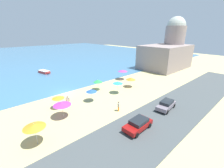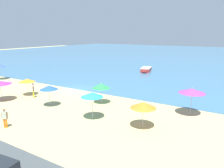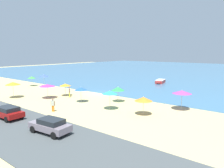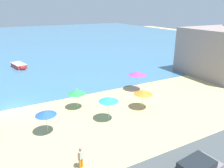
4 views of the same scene
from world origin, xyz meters
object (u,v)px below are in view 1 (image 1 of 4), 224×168
object	(u,v)px
parked_car_1	(138,124)
beach_umbrella_7	(91,91)
bather_0	(68,100)
harbor_fortress	(168,51)
beach_umbrella_4	(98,81)
beach_umbrella_5	(34,126)
bather_1	(119,106)
skiff_nearshore	(44,72)
beach_umbrella_3	(131,79)
beach_umbrella_0	(118,83)
beach_umbrella_2	(62,104)
beach_umbrella_1	(58,97)
parked_car_0	(166,105)
beach_umbrella_9	(123,71)

from	to	relation	value
parked_car_1	beach_umbrella_7	bearing A→B (deg)	87.85
bather_0	harbor_fortress	size ratio (longest dim) A/B	0.11
beach_umbrella_4	beach_umbrella_5	bearing A→B (deg)	-150.42
bather_1	skiff_nearshore	size ratio (longest dim) A/B	0.38
beach_umbrella_7	bather_1	xyz separation A→B (m)	(1.04, -5.67, -1.08)
beach_umbrella_3	bather_0	size ratio (longest dim) A/B	1.26
beach_umbrella_3	bather_1	world-z (taller)	beach_umbrella_3
beach_umbrella_0	beach_umbrella_7	world-z (taller)	beach_umbrella_0
beach_umbrella_0	skiff_nearshore	size ratio (longest dim) A/B	0.58
bather_0	bather_1	size ratio (longest dim) A/B	1.08
beach_umbrella_0	beach_umbrella_2	bearing A→B (deg)	-174.91
beach_umbrella_0	harbor_fortress	bearing A→B (deg)	10.24
beach_umbrella_1	parked_car_1	bearing A→B (deg)	-67.70
beach_umbrella_3	skiff_nearshore	distance (m)	26.54
beach_umbrella_0	skiff_nearshore	xyz separation A→B (m)	(-5.54, 25.13, -1.78)
beach_umbrella_3	parked_car_0	distance (m)	11.03
parked_car_0	skiff_nearshore	xyz separation A→B (m)	(-6.64, 34.92, -0.35)
beach_umbrella_3	skiff_nearshore	world-z (taller)	beach_umbrella_3
beach_umbrella_2	beach_umbrella_9	distance (m)	20.22
beach_umbrella_0	beach_umbrella_5	xyz separation A→B (m)	(-16.46, -4.28, 0.11)
bather_0	beach_umbrella_5	bearing A→B (deg)	-138.25
beach_umbrella_4	beach_umbrella_5	distance (m)	16.86
beach_umbrella_7	beach_umbrella_9	size ratio (longest dim) A/B	0.88
beach_umbrella_0	bather_0	bearing A→B (deg)	170.60
beach_umbrella_5	parked_car_0	xyz separation A→B (m)	(17.56, -5.52, -1.54)
beach_umbrella_7	bather_1	size ratio (longest dim) A/B	1.40
beach_umbrella_5	beach_umbrella_1	bearing A→B (deg)	49.91
beach_umbrella_1	parked_car_1	xyz separation A→B (m)	(4.94, -12.03, -1.08)
parked_car_1	skiff_nearshore	bearing A→B (deg)	88.77
beach_umbrella_7	skiff_nearshore	bearing A→B (deg)	89.17
beach_umbrella_4	parked_car_1	world-z (taller)	beach_umbrella_4
beach_umbrella_0	beach_umbrella_1	world-z (taller)	beach_umbrella_0
beach_umbrella_0	bather_1	xyz separation A→B (m)	(-4.85, -5.18, -1.32)
beach_umbrella_7	parked_car_1	xyz separation A→B (m)	(-0.40, -10.58, -1.21)
beach_umbrella_9	parked_car_1	xyz separation A→B (m)	(-13.48, -15.65, -1.54)
beach_umbrella_2	beach_umbrella_9	xyz separation A→B (m)	(19.11, 6.62, 0.23)
beach_umbrella_3	bather_1	xyz separation A→B (m)	(-9.41, -5.80, -0.99)
bather_1	beach_umbrella_1	bearing A→B (deg)	131.86
beach_umbrella_0	parked_car_0	size ratio (longest dim) A/B	0.60
beach_umbrella_1	skiff_nearshore	distance (m)	23.92
bather_1	skiff_nearshore	xyz separation A→B (m)	(-0.68, 30.30, -0.47)
beach_umbrella_5	beach_umbrella_9	world-z (taller)	beach_umbrella_5
beach_umbrella_9	harbor_fortress	distance (m)	21.53
beach_umbrella_3	skiff_nearshore	size ratio (longest dim) A/B	0.51
beach_umbrella_2	skiff_nearshore	world-z (taller)	beach_umbrella_2
beach_umbrella_3	parked_car_1	size ratio (longest dim) A/B	0.54
beach_umbrella_2	parked_car_0	bearing A→B (deg)	-33.85
beach_umbrella_1	beach_umbrella_7	world-z (taller)	beach_umbrella_7
beach_umbrella_0	beach_umbrella_3	bearing A→B (deg)	7.75
bather_0	parked_car_0	world-z (taller)	bather_0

